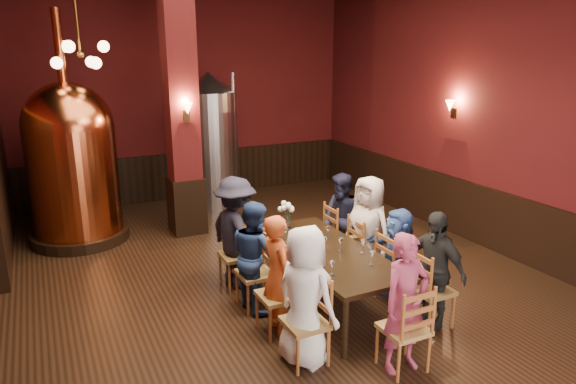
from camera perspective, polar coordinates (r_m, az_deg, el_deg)
name	(u,v)px	position (r m, az deg, el deg)	size (l,w,h in m)	color
room	(264,127)	(6.45, -2.71, 7.20)	(10.00, 10.02, 4.50)	black
wainscot_right	(482,216)	(9.16, 20.79, -2.48)	(0.08, 9.90, 1.00)	black
wainscot_back	(173,176)	(11.43, -12.62, 1.71)	(7.90, 0.08, 1.00)	black
column	(181,106)	(8.99, -11.78, 9.34)	(0.58, 0.58, 4.50)	#4A1011
pendant_cluster	(80,55)	(8.78, -22.06, 13.97)	(0.90, 0.90, 1.70)	#A57226
sconce_wall	(454,108)	(9.32, 17.97, 8.82)	(0.20, 0.20, 0.36)	black
sconce_column	(186,111)	(8.70, -11.25, 8.84)	(0.20, 0.20, 0.36)	black
dining_table	(327,254)	(6.56, 4.36, -6.90)	(1.00, 2.40, 0.75)	black
chair_0	(305,322)	(5.50, 1.88, -14.26)	(0.46, 0.46, 0.92)	#9A5127
person_0	(305,296)	(5.36, 1.91, -11.52)	(0.74, 0.48, 1.51)	white
chair_1	(277,295)	(6.03, -1.18, -11.39)	(0.46, 0.46, 0.92)	#9A5127
person_1	(277,275)	(5.92, -1.19, -9.18)	(0.52, 0.34, 1.43)	#CF5423
chair_2	(255,273)	(6.57, -3.65, -9.01)	(0.46, 0.46, 0.92)	#9A5127
person_2	(255,255)	(6.47, -3.69, -7.04)	(0.68, 0.34, 1.41)	navy
chair_3	(237,255)	(7.14, -5.74, -6.95)	(0.46, 0.46, 0.92)	#9A5127
person_3	(236,233)	(7.03, -5.82, -4.53)	(1.01, 0.58, 1.56)	black
chair_4	(432,289)	(6.39, 15.68, -10.36)	(0.46, 0.46, 0.92)	#9A5127
person_4	(433,269)	(6.29, 15.86, -8.27)	(0.84, 0.35, 1.43)	black
chair_5	(396,268)	(6.85, 11.95, -8.27)	(0.46, 0.46, 0.92)	#9A5127
person_5	(397,256)	(6.78, 12.03, -6.92)	(1.18, 0.37, 1.27)	#3658A4
chair_6	(367,251)	(7.33, 8.77, -6.44)	(0.46, 0.46, 0.92)	#9A5127
person_6	(368,230)	(7.22, 8.88, -4.19)	(0.75, 0.49, 1.54)	beige
chair_7	(342,235)	(7.85, 5.98, -4.81)	(0.46, 0.46, 0.92)	#9A5127
person_7	(342,220)	(7.77, 6.03, -3.11)	(0.69, 0.34, 1.41)	#191B33
chair_8	(404,328)	(5.53, 12.75, -14.54)	(0.46, 0.46, 0.92)	#9A5127
person_8	(406,304)	(5.39, 12.93, -11.98)	(0.54, 0.35, 1.48)	#9A3351
copper_kettle	(73,161)	(9.25, -22.81, 3.17)	(1.80, 1.80, 3.80)	black
steel_vessel	(211,141)	(10.57, -8.60, 5.61)	(1.14, 1.14, 2.74)	#B2B2B7
rose_vase	(287,210)	(7.20, -0.12, -2.06)	(0.23, 0.23, 0.39)	white
wine_glass_0	(286,234)	(6.79, -0.27, -4.69)	(0.07, 0.07, 0.17)	white
wine_glass_1	(332,268)	(5.81, 4.92, -8.43)	(0.07, 0.07, 0.17)	white
wine_glass_2	(372,258)	(6.13, 9.32, -7.27)	(0.07, 0.07, 0.17)	white
wine_glass_3	(328,232)	(6.87, 4.45, -4.49)	(0.07, 0.07, 0.17)	white
wine_glass_4	(295,241)	(6.56, 0.76, -5.45)	(0.07, 0.07, 0.17)	white
wine_glass_5	(340,245)	(6.47, 5.84, -5.86)	(0.07, 0.07, 0.17)	white
wine_glass_6	(325,243)	(6.50, 4.16, -5.72)	(0.07, 0.07, 0.17)	white
wine_glass_7	(363,247)	(6.45, 8.31, -6.03)	(0.07, 0.07, 0.17)	white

